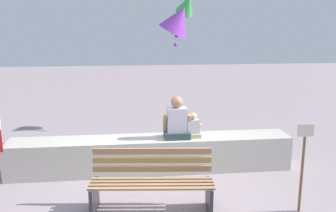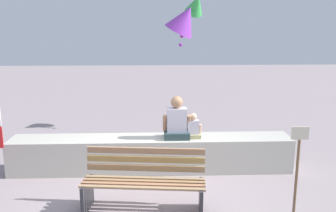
{
  "view_description": "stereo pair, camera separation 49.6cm",
  "coord_description": "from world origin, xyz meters",
  "px_view_note": "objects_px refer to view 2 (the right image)",
  "views": [
    {
      "loc": [
        -0.44,
        -5.33,
        2.67
      ],
      "look_at": [
        0.31,
        1.12,
        1.24
      ],
      "focal_mm": 38.71,
      "sensor_mm": 36.0,
      "label": 1
    },
    {
      "loc": [
        0.06,
        -5.37,
        2.67
      ],
      "look_at": [
        0.31,
        1.12,
        1.24
      ],
      "focal_mm": 38.71,
      "sensor_mm": 36.0,
      "label": 2
    }
  ],
  "objects_px": {
    "kite_green": "(196,4)",
    "park_bench": "(144,182)",
    "person_adult": "(177,122)",
    "person_child": "(193,128)",
    "sign_post": "(297,165)",
    "kite_purple": "(184,19)"
  },
  "relations": [
    {
      "from": "kite_purple",
      "to": "sign_post",
      "type": "relative_size",
      "value": 0.78
    },
    {
      "from": "park_bench",
      "to": "kite_purple",
      "type": "height_order",
      "value": "kite_purple"
    },
    {
      "from": "person_adult",
      "to": "kite_purple",
      "type": "distance_m",
      "value": 2.56
    },
    {
      "from": "park_bench",
      "to": "person_child",
      "type": "distance_m",
      "value": 1.75
    },
    {
      "from": "person_child",
      "to": "kite_purple",
      "type": "distance_m",
      "value": 2.64
    },
    {
      "from": "park_bench",
      "to": "person_child",
      "type": "height_order",
      "value": "person_child"
    },
    {
      "from": "park_bench",
      "to": "person_child",
      "type": "bearing_deg",
      "value": 58.9
    },
    {
      "from": "person_adult",
      "to": "sign_post",
      "type": "bearing_deg",
      "value": -48.27
    },
    {
      "from": "person_child",
      "to": "sign_post",
      "type": "bearing_deg",
      "value": -54.28
    },
    {
      "from": "person_child",
      "to": "sign_post",
      "type": "height_order",
      "value": "sign_post"
    },
    {
      "from": "kite_green",
      "to": "kite_purple",
      "type": "bearing_deg",
      "value": -107.46
    },
    {
      "from": "kite_green",
      "to": "person_adult",
      "type": "bearing_deg",
      "value": -102.56
    },
    {
      "from": "kite_green",
      "to": "sign_post",
      "type": "bearing_deg",
      "value": -79.14
    },
    {
      "from": "park_bench",
      "to": "kite_purple",
      "type": "relative_size",
      "value": 1.77
    },
    {
      "from": "sign_post",
      "to": "park_bench",
      "type": "bearing_deg",
      "value": 171.73
    },
    {
      "from": "kite_green",
      "to": "park_bench",
      "type": "bearing_deg",
      "value": -105.58
    },
    {
      "from": "person_adult",
      "to": "kite_green",
      "type": "relative_size",
      "value": 0.72
    },
    {
      "from": "park_bench",
      "to": "kite_green",
      "type": "distance_m",
      "value": 5.38
    },
    {
      "from": "park_bench",
      "to": "person_adult",
      "type": "relative_size",
      "value": 2.33
    },
    {
      "from": "park_bench",
      "to": "kite_green",
      "type": "xyz_separation_m",
      "value": [
        1.24,
        4.44,
        2.78
      ]
    },
    {
      "from": "person_adult",
      "to": "person_child",
      "type": "xyz_separation_m",
      "value": [
        0.31,
        0.0,
        -0.12
      ]
    },
    {
      "from": "kite_green",
      "to": "person_child",
      "type": "bearing_deg",
      "value": -96.87
    }
  ]
}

